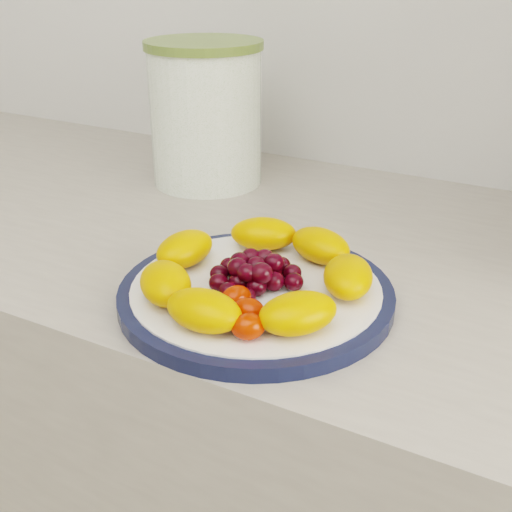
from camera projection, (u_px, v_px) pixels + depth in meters
The scene contains 5 objects.
plate_rim at pixel (256, 294), 0.64m from camera, with size 0.28×0.28×0.01m, color #0F1633.
plate_face at pixel (256, 293), 0.64m from camera, with size 0.25×0.25×0.02m, color white.
canister at pixel (206, 118), 0.94m from camera, with size 0.16×0.16×0.19m, color #46731E.
canister_lid at pixel (204, 44), 0.89m from camera, with size 0.17×0.17×0.01m, color olive.
fruit_plate at pixel (255, 273), 0.63m from camera, with size 0.24×0.23×0.03m.
Camera 1 is at (0.18, 0.54, 1.22)m, focal length 45.00 mm.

